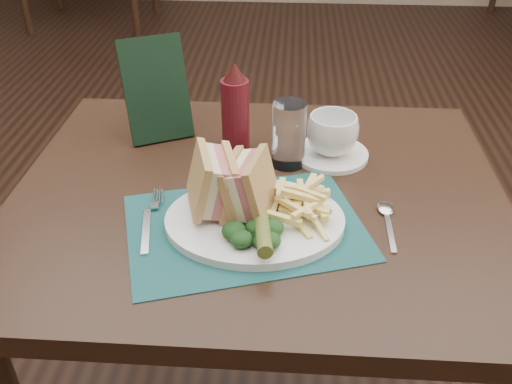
{
  "coord_description": "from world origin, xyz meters",
  "views": [
    {
      "loc": [
        0.05,
        -1.37,
        1.33
      ],
      "look_at": [
        0.0,
        -0.58,
        0.8
      ],
      "focal_mm": 40.0,
      "sensor_mm": 36.0,
      "label": 1
    }
  ],
  "objects_px": {
    "placemat": "(245,227)",
    "drinking_glass": "(289,135)",
    "coffee_cup": "(332,134)",
    "ketchup_bottle": "(235,108)",
    "sandwich_half_a": "(199,182)",
    "table_main": "(258,332)",
    "plate": "(255,221)",
    "sandwich_half_b": "(237,183)",
    "check_presenter": "(156,89)",
    "saucer": "(331,154)"
  },
  "relations": [
    {
      "from": "coffee_cup",
      "to": "check_presenter",
      "type": "distance_m",
      "value": 0.37
    },
    {
      "from": "sandwich_half_a",
      "to": "ketchup_bottle",
      "type": "xyz_separation_m",
      "value": [
        0.04,
        0.24,
        0.02
      ]
    },
    {
      "from": "sandwich_half_b",
      "to": "check_presenter",
      "type": "distance_m",
      "value": 0.35
    },
    {
      "from": "placemat",
      "to": "check_presenter",
      "type": "relative_size",
      "value": 1.81
    },
    {
      "from": "placemat",
      "to": "plate",
      "type": "height_order",
      "value": "plate"
    },
    {
      "from": "sandwich_half_b",
      "to": "ketchup_bottle",
      "type": "height_order",
      "value": "ketchup_bottle"
    },
    {
      "from": "table_main",
      "to": "placemat",
      "type": "height_order",
      "value": "placemat"
    },
    {
      "from": "ketchup_bottle",
      "to": "sandwich_half_b",
      "type": "bearing_deg",
      "value": -83.84
    },
    {
      "from": "placemat",
      "to": "drinking_glass",
      "type": "xyz_separation_m",
      "value": [
        0.07,
        0.21,
        0.06
      ]
    },
    {
      "from": "ketchup_bottle",
      "to": "table_main",
      "type": "bearing_deg",
      "value": -69.68
    },
    {
      "from": "sandwich_half_a",
      "to": "drinking_glass",
      "type": "distance_m",
      "value": 0.24
    },
    {
      "from": "sandwich_half_a",
      "to": "drinking_glass",
      "type": "height_order",
      "value": "drinking_glass"
    },
    {
      "from": "table_main",
      "to": "drinking_glass",
      "type": "relative_size",
      "value": 6.92
    },
    {
      "from": "table_main",
      "to": "ketchup_bottle",
      "type": "height_order",
      "value": "ketchup_bottle"
    },
    {
      "from": "saucer",
      "to": "ketchup_bottle",
      "type": "height_order",
      "value": "ketchup_bottle"
    },
    {
      "from": "drinking_glass",
      "to": "ketchup_bottle",
      "type": "bearing_deg",
      "value": 153.81
    },
    {
      "from": "table_main",
      "to": "plate",
      "type": "xyz_separation_m",
      "value": [
        0.0,
        -0.11,
        0.38
      ]
    },
    {
      "from": "coffee_cup",
      "to": "ketchup_bottle",
      "type": "xyz_separation_m",
      "value": [
        -0.19,
        0.02,
        0.04
      ]
    },
    {
      "from": "placemat",
      "to": "sandwich_half_a",
      "type": "xyz_separation_m",
      "value": [
        -0.08,
        0.02,
        0.07
      ]
    },
    {
      "from": "check_presenter",
      "to": "table_main",
      "type": "bearing_deg",
      "value": -67.91
    },
    {
      "from": "sandwich_half_b",
      "to": "ketchup_bottle",
      "type": "xyz_separation_m",
      "value": [
        -0.03,
        0.24,
        0.02
      ]
    },
    {
      "from": "coffee_cup",
      "to": "ketchup_bottle",
      "type": "bearing_deg",
      "value": 174.9
    },
    {
      "from": "plate",
      "to": "sandwich_half_b",
      "type": "relative_size",
      "value": 2.86
    },
    {
      "from": "placemat",
      "to": "ketchup_bottle",
      "type": "relative_size",
      "value": 2.08
    },
    {
      "from": "check_presenter",
      "to": "drinking_glass",
      "type": "bearing_deg",
      "value": -46.66
    },
    {
      "from": "placemat",
      "to": "saucer",
      "type": "relative_size",
      "value": 2.58
    },
    {
      "from": "plate",
      "to": "ketchup_bottle",
      "type": "bearing_deg",
      "value": 98.61
    },
    {
      "from": "plate",
      "to": "drinking_glass",
      "type": "relative_size",
      "value": 2.31
    },
    {
      "from": "drinking_glass",
      "to": "check_presenter",
      "type": "bearing_deg",
      "value": 159.01
    },
    {
      "from": "sandwich_half_b",
      "to": "placemat",
      "type": "bearing_deg",
      "value": -48.57
    },
    {
      "from": "sandwich_half_a",
      "to": "sandwich_half_b",
      "type": "height_order",
      "value": "sandwich_half_a"
    },
    {
      "from": "sandwich_half_b",
      "to": "saucer",
      "type": "xyz_separation_m",
      "value": [
        0.17,
        0.22,
        -0.06
      ]
    },
    {
      "from": "sandwich_half_a",
      "to": "ketchup_bottle",
      "type": "distance_m",
      "value": 0.25
    },
    {
      "from": "table_main",
      "to": "coffee_cup",
      "type": "xyz_separation_m",
      "value": [
        0.14,
        0.13,
        0.43
      ]
    },
    {
      "from": "plate",
      "to": "sandwich_half_b",
      "type": "bearing_deg",
      "value": 142.53
    },
    {
      "from": "ketchup_bottle",
      "to": "check_presenter",
      "type": "bearing_deg",
      "value": 162.55
    },
    {
      "from": "table_main",
      "to": "check_presenter",
      "type": "bearing_deg",
      "value": 137.76
    },
    {
      "from": "saucer",
      "to": "coffee_cup",
      "type": "height_order",
      "value": "coffee_cup"
    },
    {
      "from": "placemat",
      "to": "drinking_glass",
      "type": "relative_size",
      "value": 2.97
    },
    {
      "from": "saucer",
      "to": "drinking_glass",
      "type": "relative_size",
      "value": 1.15
    },
    {
      "from": "plate",
      "to": "coffee_cup",
      "type": "bearing_deg",
      "value": 56.57
    },
    {
      "from": "table_main",
      "to": "coffee_cup",
      "type": "relative_size",
      "value": 8.87
    },
    {
      "from": "table_main",
      "to": "saucer",
      "type": "height_order",
      "value": "saucer"
    },
    {
      "from": "sandwich_half_a",
      "to": "sandwich_half_b",
      "type": "relative_size",
      "value": 1.05
    },
    {
      "from": "sandwich_half_a",
      "to": "ketchup_bottle",
      "type": "relative_size",
      "value": 0.59
    },
    {
      "from": "drinking_glass",
      "to": "check_presenter",
      "type": "relative_size",
      "value": 0.61
    },
    {
      "from": "sandwich_half_b",
      "to": "saucer",
      "type": "height_order",
      "value": "sandwich_half_b"
    },
    {
      "from": "plate",
      "to": "check_presenter",
      "type": "relative_size",
      "value": 1.4
    },
    {
      "from": "placemat",
      "to": "sandwich_half_b",
      "type": "xyz_separation_m",
      "value": [
        -0.02,
        0.03,
        0.07
      ]
    },
    {
      "from": "placemat",
      "to": "coffee_cup",
      "type": "distance_m",
      "value": 0.29
    }
  ]
}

